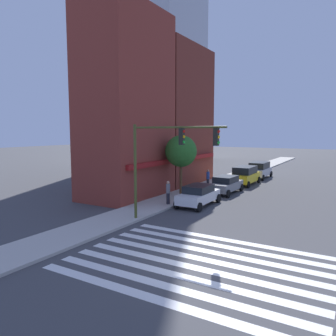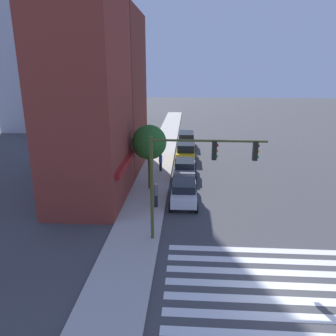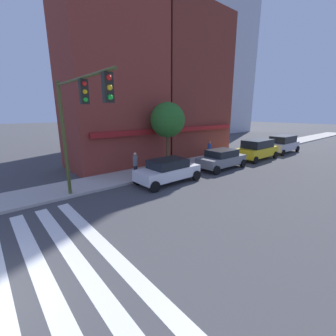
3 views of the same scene
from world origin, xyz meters
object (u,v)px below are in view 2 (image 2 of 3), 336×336
at_px(traffic_signal, 194,167).
at_px(sedan_grey, 185,168).
at_px(sedan_white, 184,191).
at_px(suv_silver, 186,140).
at_px(pedestrian_blue_shirt, 161,161).
at_px(pedestrian_grey_coat, 156,194).
at_px(street_tree, 149,142).
at_px(suv_yellow, 186,151).

bearing_deg(traffic_signal, sedan_grey, 2.83).
bearing_deg(traffic_signal, sedan_white, 5.66).
relative_size(suv_silver, pedestrian_blue_shirt, 2.66).
height_order(suv_silver, pedestrian_grey_coat, suv_silver).
height_order(sedan_grey, street_tree, street_tree).
bearing_deg(suv_silver, traffic_signal, -178.91).
height_order(sedan_white, pedestrian_grey_coat, pedestrian_grey_coat).
distance_m(sedan_white, suv_silver, 17.19).
bearing_deg(street_tree, sedan_white, -129.91).
bearing_deg(suv_silver, street_tree, 168.99).
relative_size(sedan_white, pedestrian_grey_coat, 2.49).
bearing_deg(sedan_white, street_tree, 49.66).
distance_m(traffic_signal, pedestrian_blue_shirt, 13.57).
xyz_separation_m(suv_silver, pedestrian_blue_shirt, (-10.14, 2.32, 0.04)).
xyz_separation_m(traffic_signal, pedestrian_grey_coat, (4.48, 2.51, -3.41)).
height_order(traffic_signal, sedan_white, traffic_signal).
xyz_separation_m(suv_yellow, street_tree, (-9.17, 2.80, 2.91)).
relative_size(pedestrian_blue_shirt, street_tree, 0.34).
bearing_deg(street_tree, pedestrian_grey_coat, -166.68).
relative_size(sedan_grey, pedestrian_blue_shirt, 2.51).
distance_m(sedan_grey, suv_silver, 11.40).
distance_m(pedestrian_blue_shirt, pedestrian_grey_coat, 8.34).
bearing_deg(traffic_signal, suv_yellow, 1.89).
xyz_separation_m(suv_silver, pedestrian_grey_coat, (-18.47, 1.94, 0.04)).
relative_size(traffic_signal, street_tree, 1.18).
xyz_separation_m(suv_yellow, pedestrian_blue_shirt, (-4.46, 2.32, 0.04)).
bearing_deg(suv_silver, sedan_grey, 179.67).
distance_m(suv_yellow, pedestrian_grey_coat, 12.94).
bearing_deg(pedestrian_blue_shirt, pedestrian_grey_coat, 146.36).
xyz_separation_m(sedan_white, pedestrian_blue_shirt, (7.05, 2.32, 0.23)).
height_order(sedan_grey, pedestrian_blue_shirt, pedestrian_blue_shirt).
distance_m(sedan_grey, street_tree, 5.42).
xyz_separation_m(traffic_signal, suv_yellow, (17.27, 0.57, -3.45)).
height_order(traffic_signal, pedestrian_blue_shirt, traffic_signal).
height_order(sedan_white, street_tree, street_tree).
xyz_separation_m(sedan_white, sedan_grey, (5.80, 0.00, 0.00)).
bearing_deg(suv_yellow, suv_silver, -0.11).
bearing_deg(suv_yellow, street_tree, 162.91).
relative_size(suv_yellow, pedestrian_grey_coat, 2.66).
xyz_separation_m(traffic_signal, sedan_white, (5.76, 0.57, -3.64)).
bearing_deg(suv_yellow, traffic_signal, -178.22).
distance_m(sedan_white, street_tree, 4.79).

